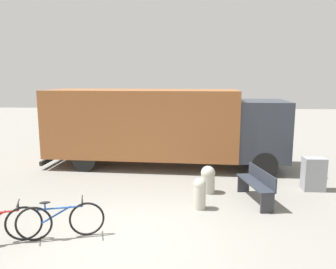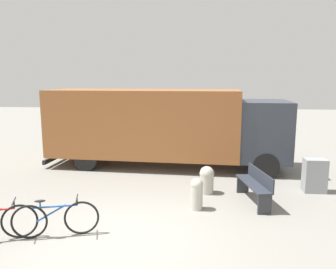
{
  "view_description": "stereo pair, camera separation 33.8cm",
  "coord_description": "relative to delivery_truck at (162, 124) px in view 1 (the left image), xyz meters",
  "views": [
    {
      "loc": [
        1.28,
        -6.1,
        3.22
      ],
      "look_at": [
        0.7,
        3.95,
        1.5
      ],
      "focal_mm": 35.0,
      "sensor_mm": 36.0,
      "label": 1
    },
    {
      "loc": [
        1.62,
        -6.08,
        3.22
      ],
      "look_at": [
        0.7,
        3.95,
        1.5
      ],
      "focal_mm": 35.0,
      "sensor_mm": 36.0,
      "label": 2
    }
  ],
  "objects": [
    {
      "name": "bollard_near_bench",
      "position": [
        1.26,
        -4.06,
        -1.14
      ],
      "size": [
        0.31,
        0.31,
        0.8
      ],
      "color": "#B2AD9E",
      "rests_on": "ground"
    },
    {
      "name": "bollard_far_bench",
      "position": [
        1.54,
        -2.85,
        -1.16
      ],
      "size": [
        0.41,
        0.41,
        0.78
      ],
      "color": "#B2AD9E",
      "rests_on": "ground"
    },
    {
      "name": "utility_box",
      "position": [
        4.62,
        -2.46,
        -1.09
      ],
      "size": [
        0.61,
        0.43,
        0.97
      ],
      "color": "gray",
      "rests_on": "ground"
    },
    {
      "name": "delivery_truck",
      "position": [
        0.0,
        0.0,
        0.0
      ],
      "size": [
        8.78,
        2.77,
        2.83
      ],
      "rotation": [
        0.0,
        0.0,
        -0.06
      ],
      "color": "#99592D",
      "rests_on": "ground"
    },
    {
      "name": "ground_plane",
      "position": [
        -0.36,
        -5.78,
        -1.57
      ],
      "size": [
        60.0,
        60.0,
        0.0
      ],
      "primitive_type": "plane",
      "color": "gray"
    },
    {
      "name": "park_bench",
      "position": [
        2.79,
        -3.46,
        -1.08
      ],
      "size": [
        0.73,
        1.69,
        0.87
      ],
      "rotation": [
        0.0,
        0.0,
        1.78
      ],
      "color": "#282D38",
      "rests_on": "ground"
    },
    {
      "name": "bicycle_middle",
      "position": [
        -1.62,
        -5.77,
        -1.19
      ],
      "size": [
        1.69,
        0.61,
        0.81
      ],
      "rotation": [
        0.0,
        0.0,
        0.29
      ],
      "color": "black",
      "rests_on": "ground"
    }
  ]
}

